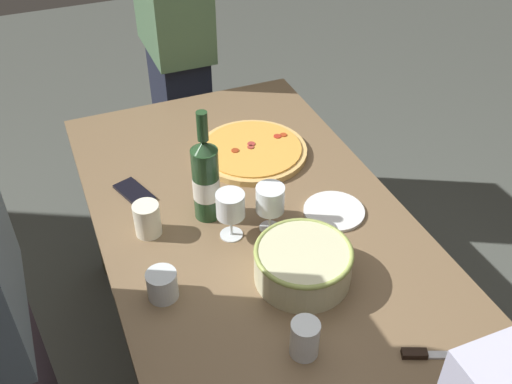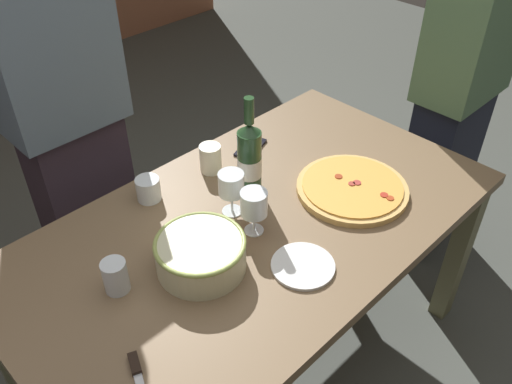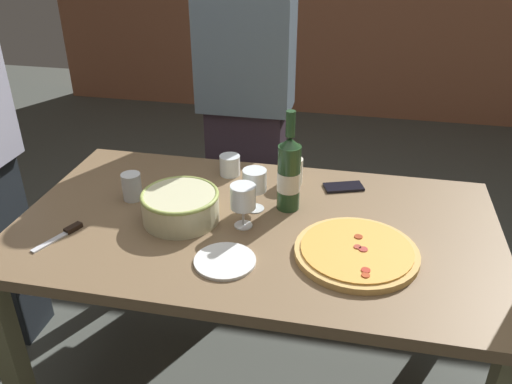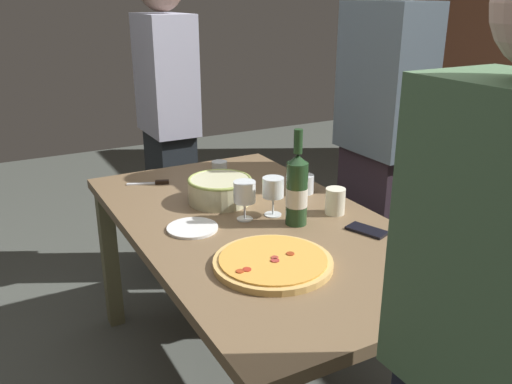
# 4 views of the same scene
# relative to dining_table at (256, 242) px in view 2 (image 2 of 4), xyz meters

# --- Properties ---
(ground_plane) EXTENTS (8.00, 8.00, 0.00)m
(ground_plane) POSITION_rel_dining_table_xyz_m (0.00, 0.00, -0.66)
(ground_plane) COLOR #4E524B
(dining_table) EXTENTS (1.60, 0.90, 0.75)m
(dining_table) POSITION_rel_dining_table_xyz_m (0.00, 0.00, 0.00)
(dining_table) COLOR brown
(dining_table) RESTS_ON ground
(pizza) EXTENTS (0.38, 0.38, 0.03)m
(pizza) POSITION_rel_dining_table_xyz_m (0.34, -0.12, 0.11)
(pizza) COLOR #E0B163
(pizza) RESTS_ON dining_table
(serving_bowl) EXTENTS (0.26, 0.26, 0.10)m
(serving_bowl) POSITION_rel_dining_table_xyz_m (-0.25, -0.03, 0.15)
(serving_bowl) COLOR beige
(serving_bowl) RESTS_ON dining_table
(wine_bottle) EXTENTS (0.08, 0.08, 0.36)m
(wine_bottle) POSITION_rel_dining_table_xyz_m (0.09, 0.12, 0.23)
(wine_bottle) COLOR #224223
(wine_bottle) RESTS_ON dining_table
(wine_glass_near_pizza) EXTENTS (0.08, 0.08, 0.15)m
(wine_glass_near_pizza) POSITION_rel_dining_table_xyz_m (-0.02, 0.09, 0.20)
(wine_glass_near_pizza) COLOR white
(wine_glass_near_pizza) RESTS_ON dining_table
(wine_glass_by_bottle) EXTENTS (0.08, 0.08, 0.15)m
(wine_glass_by_bottle) POSITION_rel_dining_table_xyz_m (-0.04, -0.03, 0.20)
(wine_glass_by_bottle) COLOR white
(wine_glass_by_bottle) RESTS_ON dining_table
(cup_amber) EXTENTS (0.08, 0.08, 0.08)m
(cup_amber) POSITION_rel_dining_table_xyz_m (-0.17, 0.33, 0.13)
(cup_amber) COLOR white
(cup_amber) RESTS_ON dining_table
(cup_ceramic) EXTENTS (0.08, 0.08, 0.10)m
(cup_ceramic) POSITION_rel_dining_table_xyz_m (0.08, 0.31, 0.14)
(cup_ceramic) COLOR white
(cup_ceramic) RESTS_ON dining_table
(cup_spare) EXTENTS (0.07, 0.07, 0.10)m
(cup_spare) POSITION_rel_dining_table_xyz_m (-0.47, 0.07, 0.14)
(cup_spare) COLOR white
(cup_spare) RESTS_ON dining_table
(side_plate) EXTENTS (0.19, 0.19, 0.01)m
(side_plate) POSITION_rel_dining_table_xyz_m (-0.05, -0.24, 0.10)
(side_plate) COLOR white
(side_plate) RESTS_ON dining_table
(cell_phone) EXTENTS (0.16, 0.11, 0.01)m
(cell_phone) POSITION_rel_dining_table_xyz_m (0.27, 0.30, 0.10)
(cell_phone) COLOR black
(cell_phone) RESTS_ON dining_table
(pizza_knife) EXTENTS (0.09, 0.18, 0.02)m
(pizza_knife) POSITION_rel_dining_table_xyz_m (-0.59, -0.20, 0.10)
(pizza_knife) COLOR silver
(pizza_knife) RESTS_ON dining_table
(person_guest_left) EXTENTS (0.41, 0.24, 1.65)m
(person_guest_left) POSITION_rel_dining_table_xyz_m (1.11, -0.08, 0.18)
(person_guest_left) COLOR #1E2232
(person_guest_left) RESTS_ON ground
(person_guest_right) EXTENTS (0.41, 0.24, 1.77)m
(person_guest_right) POSITION_rel_dining_table_xyz_m (-0.20, 0.76, 0.25)
(person_guest_right) COLOR #31242E
(person_guest_right) RESTS_ON ground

